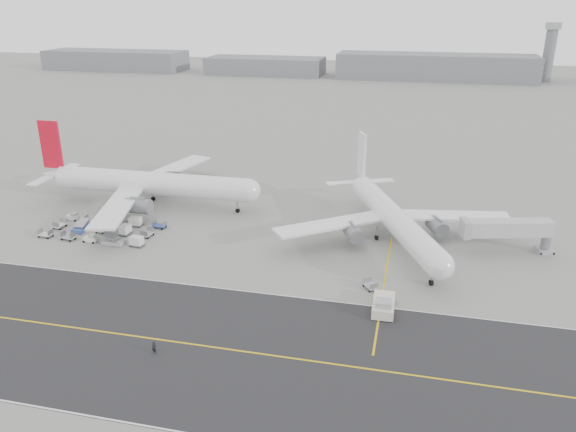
% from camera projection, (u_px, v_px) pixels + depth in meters
% --- Properties ---
extents(ground, '(700.00, 700.00, 0.00)m').
position_uv_depth(ground, '(201.00, 279.00, 93.92)').
color(ground, gray).
rests_on(ground, ground).
extents(taxiway, '(220.00, 59.00, 0.03)m').
position_uv_depth(taxiway, '(187.00, 343.00, 76.55)').
color(taxiway, '#262628').
rests_on(taxiway, ground).
extents(horizon_buildings, '(520.00, 28.00, 28.00)m').
position_uv_depth(horizon_buildings, '(416.00, 79.00, 323.26)').
color(horizon_buildings, slate).
rests_on(horizon_buildings, ground).
extents(control_tower, '(7.00, 7.00, 31.25)m').
position_uv_depth(control_tower, '(549.00, 51.00, 306.99)').
color(control_tower, slate).
rests_on(control_tower, ground).
extents(airliner_a, '(53.14, 52.56, 18.33)m').
position_uv_depth(airliner_a, '(146.00, 183.00, 125.42)').
color(airliner_a, white).
rests_on(airliner_a, ground).
extents(airliner_b, '(44.03, 45.05, 16.45)m').
position_uv_depth(airliner_b, '(392.00, 217.00, 107.71)').
color(airliner_b, white).
rests_on(airliner_b, ground).
extents(pushback_tug, '(3.34, 8.76, 2.50)m').
position_uv_depth(pushback_tug, '(383.00, 305.00, 84.12)').
color(pushback_tug, beige).
rests_on(pushback_tug, ground).
extents(jet_bridge, '(17.58, 7.52, 6.58)m').
position_uv_depth(jet_bridge, '(508.00, 230.00, 102.08)').
color(jet_bridge, gray).
rests_on(jet_bridge, ground).
extents(gse_cluster, '(28.70, 18.99, 2.05)m').
position_uv_depth(gse_cluster, '(103.00, 233.00, 112.56)').
color(gse_cluster, '#9FA0A5').
rests_on(gse_cluster, ground).
extents(stray_dolly, '(2.72, 2.94, 1.55)m').
position_uv_depth(stray_dolly, '(370.00, 289.00, 90.91)').
color(stray_dolly, silver).
rests_on(stray_dolly, ground).
extents(ground_crew_a, '(0.69, 0.47, 1.85)m').
position_uv_depth(ground_crew_a, '(154.00, 348.00, 74.05)').
color(ground_crew_a, black).
rests_on(ground_crew_a, ground).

